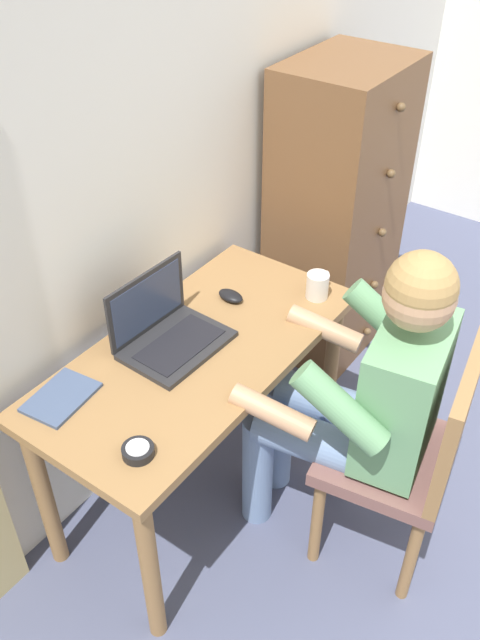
{
  "coord_description": "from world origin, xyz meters",
  "views": [
    {
      "loc": [
        -1.77,
        0.75,
        2.13
      ],
      "look_at": [
        -0.39,
        1.74,
        0.81
      ],
      "focal_mm": 37.82,
      "sensor_mm": 36.0,
      "label": 1
    }
  ],
  "objects_px": {
    "dresser": "(336,217)",
    "computer_mouse": "(231,296)",
    "notebook_pad": "(61,397)",
    "coffee_mug": "(318,285)",
    "desk": "(199,374)",
    "laptop": "(167,330)",
    "desk_clock": "(138,451)",
    "chair": "(411,451)",
    "person_seated": "(362,390)"
  },
  "relations": [
    {
      "from": "computer_mouse",
      "to": "desk_clock",
      "type": "height_order",
      "value": "computer_mouse"
    },
    {
      "from": "chair",
      "to": "laptop",
      "type": "distance_m",
      "value": 0.87
    },
    {
      "from": "notebook_pad",
      "to": "coffee_mug",
      "type": "xyz_separation_m",
      "value": [
        0.9,
        -0.35,
        0.04
      ]
    },
    {
      "from": "notebook_pad",
      "to": "computer_mouse",
      "type": "bearing_deg",
      "value": -16.04
    },
    {
      "from": "laptop",
      "to": "computer_mouse",
      "type": "height_order",
      "value": "laptop"
    },
    {
      "from": "notebook_pad",
      "to": "dresser",
      "type": "bearing_deg",
      "value": -10.54
    },
    {
      "from": "coffee_mug",
      "to": "notebook_pad",
      "type": "bearing_deg",
      "value": 158.5
    },
    {
      "from": "dresser",
      "to": "chair",
      "type": "distance_m",
      "value": 1.21
    },
    {
      "from": "chair",
      "to": "notebook_pad",
      "type": "relative_size",
      "value": 4.25
    },
    {
      "from": "computer_mouse",
      "to": "notebook_pad",
      "type": "height_order",
      "value": "computer_mouse"
    },
    {
      "from": "computer_mouse",
      "to": "coffee_mug",
      "type": "distance_m",
      "value": 0.31
    },
    {
      "from": "laptop",
      "to": "person_seated",
      "type": "bearing_deg",
      "value": -72.43
    },
    {
      "from": "person_seated",
      "to": "desk",
      "type": "bearing_deg",
      "value": 107.49
    },
    {
      "from": "laptop",
      "to": "coffee_mug",
      "type": "distance_m",
      "value": 0.58
    },
    {
      "from": "laptop",
      "to": "coffee_mug",
      "type": "height_order",
      "value": "laptop"
    },
    {
      "from": "dresser",
      "to": "desk_clock",
      "type": "xyz_separation_m",
      "value": [
        -1.53,
        -0.24,
        0.05
      ]
    },
    {
      "from": "desk",
      "to": "person_seated",
      "type": "distance_m",
      "value": 0.55
    },
    {
      "from": "desk",
      "to": "laptop",
      "type": "xyz_separation_m",
      "value": [
        -0.03,
        0.1,
        0.16
      ]
    },
    {
      "from": "dresser",
      "to": "coffee_mug",
      "type": "bearing_deg",
      "value": -157.04
    },
    {
      "from": "desk",
      "to": "notebook_pad",
      "type": "distance_m",
      "value": 0.47
    },
    {
      "from": "desk_clock",
      "to": "notebook_pad",
      "type": "distance_m",
      "value": 0.34
    },
    {
      "from": "dresser",
      "to": "computer_mouse",
      "type": "relative_size",
      "value": 13.49
    },
    {
      "from": "desk",
      "to": "laptop",
      "type": "relative_size",
      "value": 3.39
    },
    {
      "from": "desk",
      "to": "coffee_mug",
      "type": "height_order",
      "value": "coffee_mug"
    },
    {
      "from": "person_seated",
      "to": "notebook_pad",
      "type": "xyz_separation_m",
      "value": [
        -0.58,
        0.7,
        0.03
      ]
    },
    {
      "from": "dresser",
      "to": "desk",
      "type": "bearing_deg",
      "value": -175.37
    },
    {
      "from": "desk",
      "to": "dresser",
      "type": "bearing_deg",
      "value": 4.63
    },
    {
      "from": "dresser",
      "to": "laptop",
      "type": "bearing_deg",
      "value": 179.47
    },
    {
      "from": "person_seated",
      "to": "desk_clock",
      "type": "bearing_deg",
      "value": 148.74
    },
    {
      "from": "laptop",
      "to": "notebook_pad",
      "type": "xyz_separation_m",
      "value": [
        -0.39,
        0.09,
        -0.05
      ]
    },
    {
      "from": "notebook_pad",
      "to": "coffee_mug",
      "type": "distance_m",
      "value": 0.97
    },
    {
      "from": "desk",
      "to": "person_seated",
      "type": "height_order",
      "value": "person_seated"
    },
    {
      "from": "laptop",
      "to": "dresser",
      "type": "bearing_deg",
      "value": -0.53
    },
    {
      "from": "person_seated",
      "to": "dresser",
      "type": "bearing_deg",
      "value": 33.33
    },
    {
      "from": "notebook_pad",
      "to": "coffee_mug",
      "type": "height_order",
      "value": "coffee_mug"
    },
    {
      "from": "person_seated",
      "to": "laptop",
      "type": "xyz_separation_m",
      "value": [
        -0.2,
        0.62,
        0.08
      ]
    },
    {
      "from": "desk",
      "to": "person_seated",
      "type": "xyz_separation_m",
      "value": [
        0.16,
        -0.52,
        0.08
      ]
    },
    {
      "from": "person_seated",
      "to": "coffee_mug",
      "type": "relative_size",
      "value": 10.09
    },
    {
      "from": "desk_clock",
      "to": "chair",
      "type": "bearing_deg",
      "value": -40.92
    },
    {
      "from": "desk",
      "to": "chair",
      "type": "xyz_separation_m",
      "value": [
        0.19,
        -0.7,
        -0.1
      ]
    },
    {
      "from": "desk_clock",
      "to": "coffee_mug",
      "type": "xyz_separation_m",
      "value": [
        0.93,
        -0.02,
        0.03
      ]
    },
    {
      "from": "person_seated",
      "to": "laptop",
      "type": "bearing_deg",
      "value": 107.57
    },
    {
      "from": "coffee_mug",
      "to": "dresser",
      "type": "bearing_deg",
      "value": 22.96
    },
    {
      "from": "laptop",
      "to": "desk_clock",
      "type": "distance_m",
      "value": 0.48
    },
    {
      "from": "desk",
      "to": "chair",
      "type": "distance_m",
      "value": 0.73
    },
    {
      "from": "computer_mouse",
      "to": "desk_clock",
      "type": "distance_m",
      "value": 0.76
    },
    {
      "from": "person_seated",
      "to": "computer_mouse",
      "type": "relative_size",
      "value": 12.11
    },
    {
      "from": "dresser",
      "to": "laptop",
      "type": "height_order",
      "value": "dresser"
    },
    {
      "from": "dresser",
      "to": "notebook_pad",
      "type": "distance_m",
      "value": 1.51
    },
    {
      "from": "dresser",
      "to": "person_seated",
      "type": "xyz_separation_m",
      "value": [
        -0.92,
        -0.61,
        0.01
      ]
    }
  ]
}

